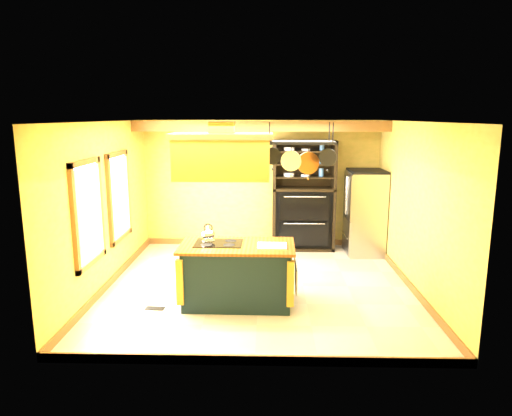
{
  "coord_description": "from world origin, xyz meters",
  "views": [
    {
      "loc": [
        0.14,
        -7.22,
        2.79
      ],
      "look_at": [
        -0.05,
        0.3,
        1.26
      ],
      "focal_mm": 32.0,
      "sensor_mm": 36.0,
      "label": 1
    }
  ],
  "objects_px": {
    "kitchen_island": "(237,274)",
    "range_hood": "(222,155)",
    "refrigerator": "(364,214)",
    "pot_rack": "(300,149)",
    "hutch": "(303,207)"
  },
  "relations": [
    {
      "from": "refrigerator",
      "to": "hutch",
      "type": "height_order",
      "value": "hutch"
    },
    {
      "from": "range_hood",
      "to": "pot_rack",
      "type": "bearing_deg",
      "value": 0.14
    },
    {
      "from": "refrigerator",
      "to": "hutch",
      "type": "bearing_deg",
      "value": 163.96
    },
    {
      "from": "kitchen_island",
      "to": "refrigerator",
      "type": "xyz_separation_m",
      "value": [
        2.42,
        2.64,
        0.35
      ]
    },
    {
      "from": "hutch",
      "to": "kitchen_island",
      "type": "bearing_deg",
      "value": -111.92
    },
    {
      "from": "range_hood",
      "to": "refrigerator",
      "type": "bearing_deg",
      "value": 45.17
    },
    {
      "from": "range_hood",
      "to": "hutch",
      "type": "bearing_deg",
      "value": 64.89
    },
    {
      "from": "kitchen_island",
      "to": "range_hood",
      "type": "distance_m",
      "value": 1.79
    },
    {
      "from": "range_hood",
      "to": "pot_rack",
      "type": "xyz_separation_m",
      "value": [
        1.1,
        0.0,
        0.08
      ]
    },
    {
      "from": "range_hood",
      "to": "refrigerator",
      "type": "distance_m",
      "value": 3.98
    },
    {
      "from": "pot_rack",
      "to": "hutch",
      "type": "distance_m",
      "value": 3.33
    },
    {
      "from": "kitchen_island",
      "to": "refrigerator",
      "type": "distance_m",
      "value": 3.6
    },
    {
      "from": "kitchen_island",
      "to": "range_hood",
      "type": "xyz_separation_m",
      "value": [
        -0.2,
        -0.0,
        1.78
      ]
    },
    {
      "from": "hutch",
      "to": "pot_rack",
      "type": "bearing_deg",
      "value": -95.68
    },
    {
      "from": "pot_rack",
      "to": "refrigerator",
      "type": "height_order",
      "value": "pot_rack"
    }
  ]
}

